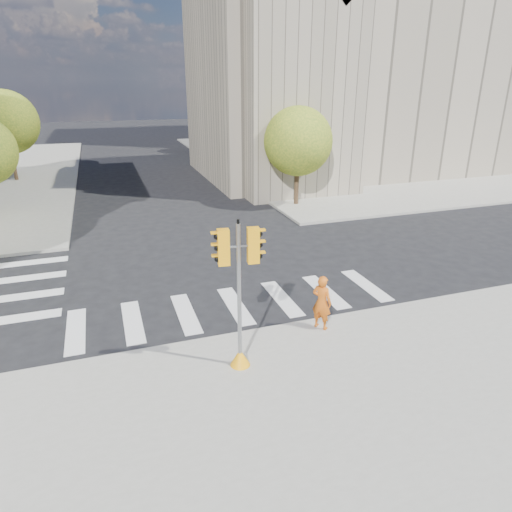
{
  "coord_description": "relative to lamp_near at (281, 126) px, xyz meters",
  "views": [
    {
      "loc": [
        -4.13,
        -16.09,
        7.63
      ],
      "look_at": [
        0.46,
        -2.67,
        2.1
      ],
      "focal_mm": 32.0,
      "sensor_mm": 36.0,
      "label": 1
    }
  ],
  "objects": [
    {
      "name": "ground",
      "position": [
        -8.0,
        -14.0,
        -4.58
      ],
      "size": [
        160.0,
        160.0,
        0.0
      ],
      "primitive_type": "plane",
      "color": "black",
      "rests_on": "ground"
    },
    {
      "name": "sidewalk_far_right",
      "position": [
        12.0,
        12.0,
        -4.5
      ],
      "size": [
        28.0,
        40.0,
        0.15
      ],
      "primitive_type": "cube",
      "color": "gray",
      "rests_on": "ground"
    },
    {
      "name": "civic_building",
      "position": [
        7.59,
        5.12,
        2.68
      ],
      "size": [
        26.0,
        16.0,
        19.39
      ],
      "color": "gray",
      "rests_on": "ground"
    },
    {
      "name": "traffic_signal",
      "position": [
        -9.06,
        -19.73,
        -2.65
      ],
      "size": [
        1.08,
        0.56,
        4.24
      ],
      "rotation": [
        0.0,
        0.0,
        -0.13
      ],
      "color": "#F69F0C",
      "rests_on": "sidewalk_near"
    },
    {
      "name": "tree_re_mid",
      "position": [
        -0.5,
        8.0,
        -0.23
      ],
      "size": [
        4.6,
        4.6,
        6.66
      ],
      "color": "#382616",
      "rests_on": "ground"
    },
    {
      "name": "lamp_far",
      "position": [
        0.0,
        14.0,
        0.0
      ],
      "size": [
        0.35,
        0.18,
        8.11
      ],
      "color": "black",
      "rests_on": "sidewalk_far_right"
    },
    {
      "name": "tree_lw_far",
      "position": [
        -18.5,
        10.0,
        -0.04
      ],
      "size": [
        4.8,
        4.8,
        6.95
      ],
      "color": "#382616",
      "rests_on": "ground"
    },
    {
      "name": "tree_re_near",
      "position": [
        -0.5,
        -4.0,
        -0.53
      ],
      "size": [
        4.2,
        4.2,
        6.16
      ],
      "color": "#382616",
      "rests_on": "ground"
    },
    {
      "name": "photographer",
      "position": [
        -6.01,
        -18.6,
        -3.53
      ],
      "size": [
        0.74,
        0.79,
        1.8
      ],
      "primitive_type": "imported",
      "rotation": [
        0.0,
        0.0,
        2.2
      ],
      "color": "#CD5A13",
      "rests_on": "sidewalk_near"
    },
    {
      "name": "lamp_near",
      "position": [
        0.0,
        0.0,
        0.0
      ],
      "size": [
        0.35,
        0.18,
        8.11
      ],
      "color": "black",
      "rests_on": "sidewalk_far_right"
    },
    {
      "name": "tree_re_far",
      "position": [
        -0.5,
        20.0,
        -0.71
      ],
      "size": [
        4.0,
        4.0,
        5.88
      ],
      "color": "#382616",
      "rests_on": "ground"
    },
    {
      "name": "office_tower",
      "position": [
        14.0,
        28.0,
        10.42
      ],
      "size": [
        20.0,
        18.0,
        30.0
      ],
      "primitive_type": "cube",
      "color": "#9EA0A3",
      "rests_on": "ground"
    }
  ]
}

